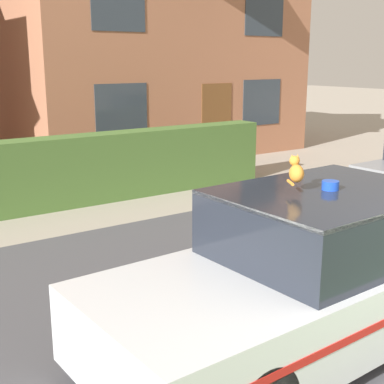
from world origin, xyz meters
The scene contains 5 objects.
road_strip centered at (0.00, 3.73, 0.01)m, with size 28.00×6.06×0.01m, color #4C4C51.
garden_hedge centered at (-0.61, 8.45, 0.67)m, with size 9.01×0.59×1.33m, color #4C7233.
police_car centered at (-0.55, 2.28, 0.72)m, with size 4.57×1.94×1.60m.
cat centered at (-0.68, 2.44, 1.71)m, with size 0.26×0.24×0.25m.
house_right centered at (4.02, 13.63, 3.58)m, with size 8.66×6.22×7.04m.
Camera 1 is at (-4.28, -1.03, 2.73)m, focal length 50.00 mm.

